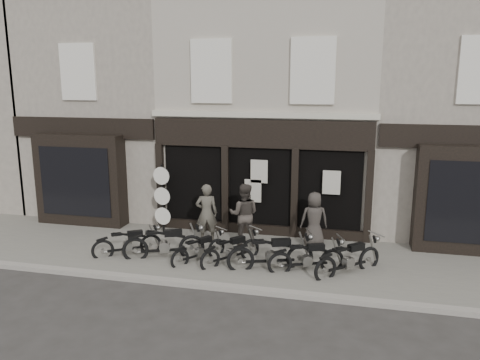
% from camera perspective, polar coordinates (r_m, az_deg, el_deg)
% --- Properties ---
extents(ground_plane, '(90.00, 90.00, 0.00)m').
position_cam_1_polar(ground_plane, '(13.06, -0.10, -11.00)').
color(ground_plane, '#2D2B28').
rests_on(ground_plane, ground).
extents(pavement, '(30.00, 4.20, 0.12)m').
position_cam_1_polar(pavement, '(13.85, 0.76, -9.35)').
color(pavement, '#67635A').
rests_on(pavement, ground_plane).
extents(kerb, '(30.00, 0.25, 0.13)m').
position_cam_1_polar(kerb, '(11.93, -1.52, -12.99)').
color(kerb, gray).
rests_on(kerb, ground_plane).
extents(central_building, '(7.30, 6.22, 8.34)m').
position_cam_1_polar(central_building, '(17.90, 4.33, 8.69)').
color(central_building, '#A49A8C').
rests_on(central_building, ground).
extents(neighbour_left, '(5.60, 6.73, 8.34)m').
position_cam_1_polar(neighbour_left, '(19.85, -14.34, 8.56)').
color(neighbour_left, gray).
rests_on(neighbour_left, ground).
extents(neighbour_right, '(5.60, 6.73, 8.34)m').
position_cam_1_polar(neighbour_right, '(17.99, 24.88, 7.51)').
color(neighbour_right, gray).
rests_on(neighbour_right, ground).
extents(motorcycle_0, '(1.78, 1.35, 0.97)m').
position_cam_1_polar(motorcycle_0, '(14.21, -13.50, -7.73)').
color(motorcycle_0, black).
rests_on(motorcycle_0, ground).
extents(motorcycle_1, '(2.22, 1.17, 1.12)m').
position_cam_1_polar(motorcycle_1, '(13.74, -9.16, -7.97)').
color(motorcycle_1, black).
rests_on(motorcycle_1, ground).
extents(motorcycle_2, '(1.28, 1.63, 0.90)m').
position_cam_1_polar(motorcycle_2, '(13.47, -4.98, -8.69)').
color(motorcycle_2, black).
rests_on(motorcycle_2, ground).
extents(motorcycle_3, '(1.48, 1.69, 0.97)m').
position_cam_1_polar(motorcycle_3, '(13.26, -1.07, -8.85)').
color(motorcycle_3, black).
rests_on(motorcycle_3, ground).
extents(motorcycle_4, '(2.28, 1.11, 1.14)m').
position_cam_1_polar(motorcycle_4, '(12.83, 3.85, -9.28)').
color(motorcycle_4, black).
rests_on(motorcycle_4, ground).
extents(motorcycle_5, '(2.00, 1.08, 1.02)m').
position_cam_1_polar(motorcycle_5, '(12.83, 8.19, -9.62)').
color(motorcycle_5, black).
rests_on(motorcycle_5, ground).
extents(motorcycle_6, '(1.79, 1.69, 1.06)m').
position_cam_1_polar(motorcycle_6, '(12.86, 13.10, -9.67)').
color(motorcycle_6, black).
rests_on(motorcycle_6, ground).
extents(man_left, '(0.78, 0.62, 1.87)m').
position_cam_1_polar(man_left, '(14.67, -4.09, -4.06)').
color(man_left, '#4C483E').
rests_on(man_left, pavement).
extents(man_centre, '(1.01, 0.82, 1.93)m').
position_cam_1_polar(man_centre, '(14.41, 0.48, -4.20)').
color(man_centre, '#3E3732').
rests_on(man_centre, pavement).
extents(man_right, '(0.94, 0.72, 1.70)m').
position_cam_1_polar(man_right, '(14.45, 9.03, -4.76)').
color(man_right, '#37322E').
rests_on(man_right, pavement).
extents(advert_sign_post, '(0.59, 0.38, 2.42)m').
position_cam_1_polar(advert_sign_post, '(15.74, -9.43, -2.60)').
color(advert_sign_post, black).
rests_on(advert_sign_post, ground).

